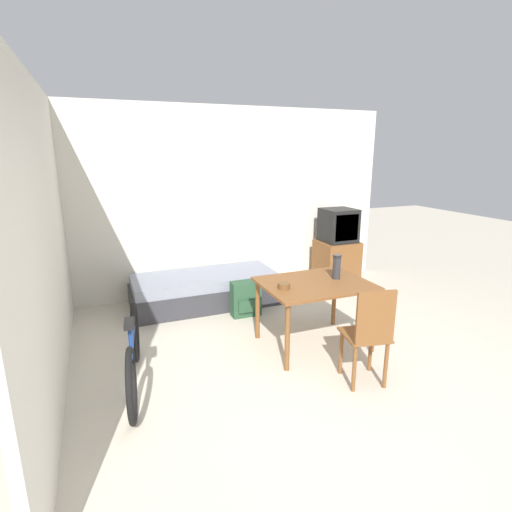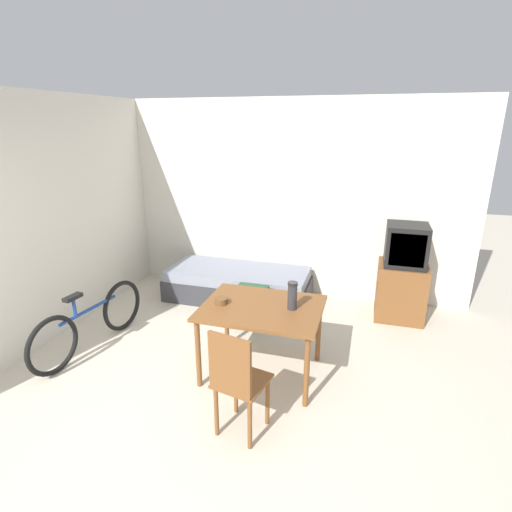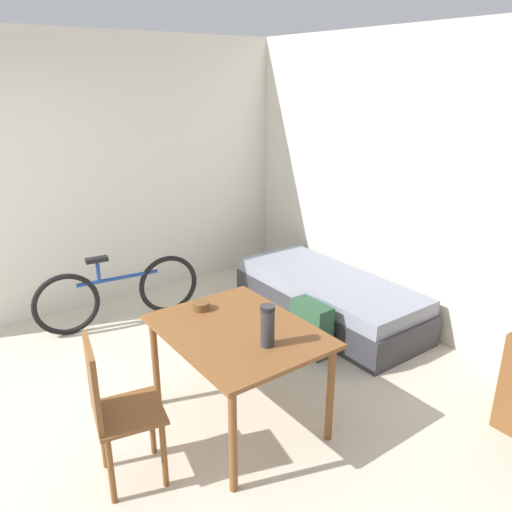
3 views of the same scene
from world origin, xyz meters
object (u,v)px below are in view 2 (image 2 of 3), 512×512
Objects in this scene: backpack at (253,304)px; wooden_chair at (236,379)px; mate_bowl at (221,301)px; bicycle at (90,323)px; thermos_flask at (292,294)px; dining_table at (262,314)px; tv at (402,276)px; daybed at (238,284)px.

wooden_chair is at bearing -76.81° from backpack.
wooden_chair reaches higher than mate_bowl.
thermos_flask is at bearing 3.43° from bicycle.
backpack is at bearing 90.56° from mate_bowl.
wooden_chair is at bearing -62.31° from mate_bowl.
thermos_flask is (2.19, 0.13, 0.55)m from bicycle.
mate_bowl reaches higher than dining_table.
bicycle is (-3.26, -1.75, -0.25)m from tv.
wooden_chair is at bearing -21.91° from bicycle.
bicycle is 1.57m from mate_bowl.
mate_bowl is (1.51, 0.05, 0.44)m from bicycle.
wooden_chair is 1.00m from thermos_flask.
wooden_chair is (0.05, -0.88, -0.11)m from dining_table.
daybed is 0.69m from backpack.
mate_bowl is (-0.68, -0.08, -0.12)m from thermos_flask.
tv reaches higher than bicycle.
daybed is 2.04m from bicycle.
tv reaches higher than mate_bowl.
tv is 2.63× the size of backpack.
wooden_chair reaches higher than daybed.
backpack is at bearing 111.36° from dining_table.
daybed is 2.11× the size of wooden_chair.
mate_bowl reaches higher than bicycle.
backpack is (-0.40, 1.03, -0.41)m from dining_table.
tv is 1.90m from backpack.
tv reaches higher than dining_table.
tv is at bearing 44.05° from mate_bowl.
dining_table is at bearing -68.64° from backpack.
dining_table is at bearing 7.26° from mate_bowl.
tv is 0.77× the size of bicycle.
dining_table is 2.43× the size of backpack.
dining_table is 1.93m from bicycle.
backpack is (-0.69, 1.00, -0.64)m from thermos_flask.
mate_bowl reaches higher than backpack.
mate_bowl is (-0.44, 0.83, 0.22)m from wooden_chair.
thermos_flask is (0.24, 0.91, 0.34)m from wooden_chair.
mate_bowl is at bearing -173.18° from thermos_flask.
dining_table is 4.22× the size of thermos_flask.
mate_bowl is 1.20m from backpack.
thermos_flask is (-1.08, -1.61, 0.30)m from tv.
dining_table is 0.41m from mate_bowl.
bicycle is at bearing -176.57° from thermos_flask.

